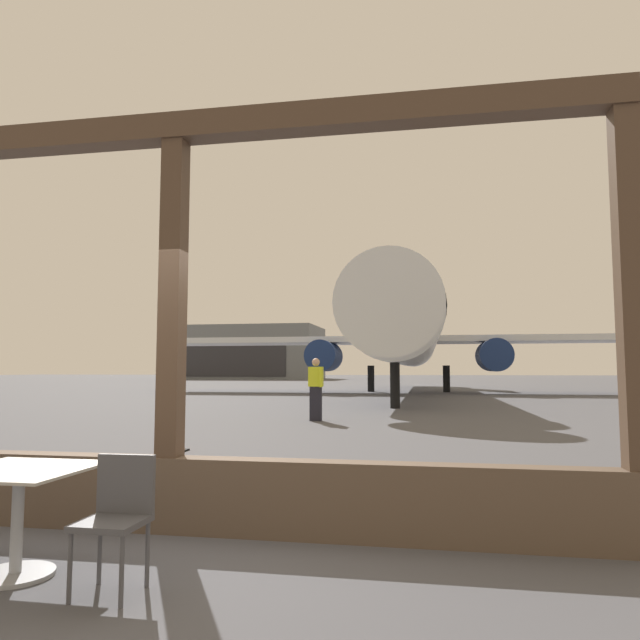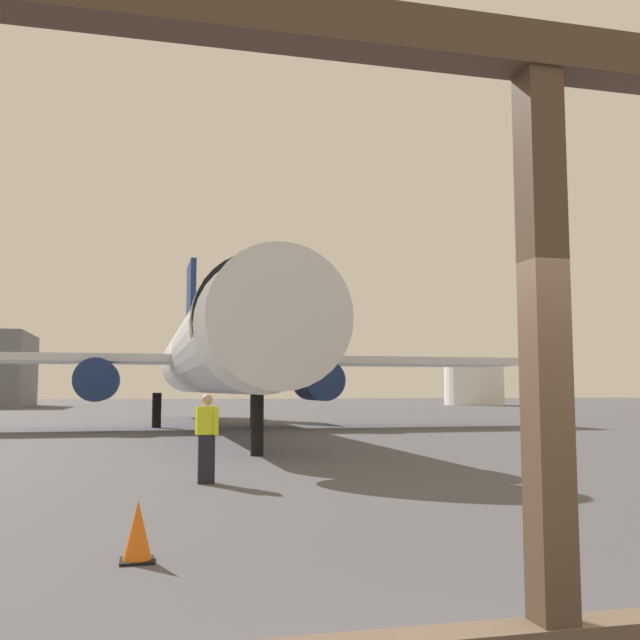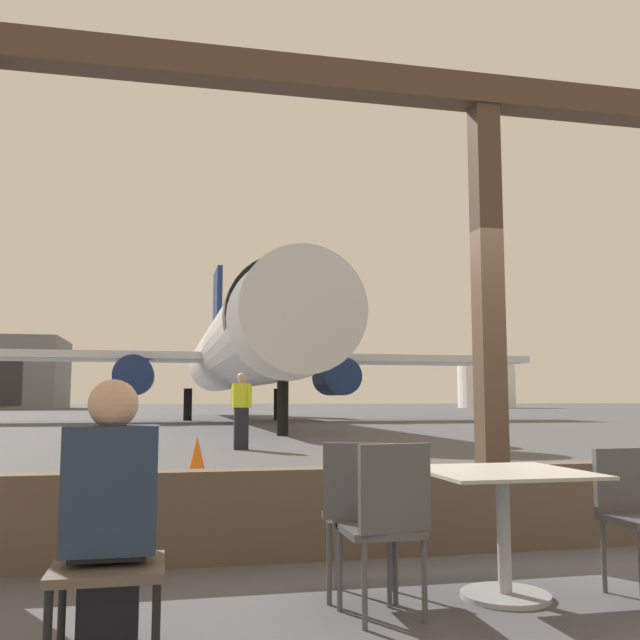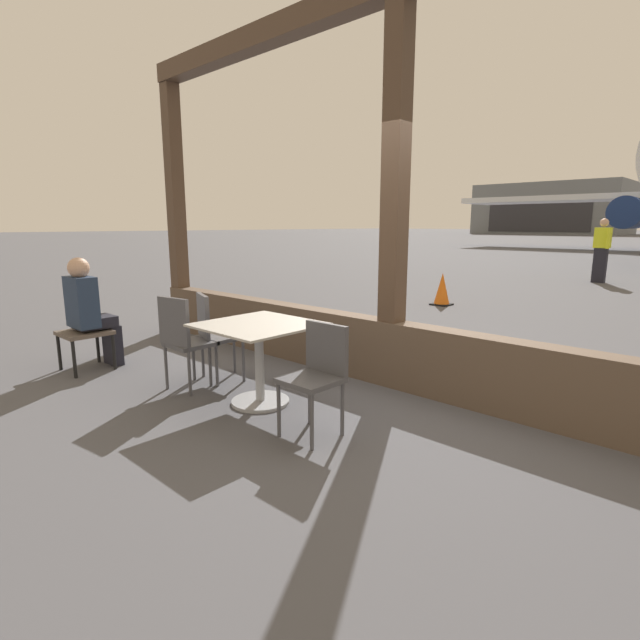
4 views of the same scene
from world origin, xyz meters
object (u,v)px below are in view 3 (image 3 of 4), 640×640
Objects in this scene: traffic_cone at (197,461)px; cafe_chair_aisle_left at (360,506)px; fuel_storage_tank at (486,387)px; lounge_bench at (108,578)px; seated_passenger at (110,507)px; airplane at (239,351)px; cafe_chair_window_left at (387,515)px; ground_crew_worker at (241,410)px; dining_table at (503,515)px; cafe_chair_window_right at (636,506)px.

cafe_chair_aisle_left is at bearing -83.52° from traffic_cone.
fuel_storage_tank is at bearing 61.78° from traffic_cone.
lounge_bench is 0.30m from seated_passenger.
airplane reaches higher than traffic_cone.
cafe_chair_window_left is 88.16m from fuel_storage_tank.
fuel_storage_tank reaches higher than cafe_chair_window_left.
cafe_chair_aisle_left is 1.52m from seated_passenger.
cafe_chair_window_left is at bearing 14.99° from lounge_bench.
dining_table is at bearing -88.90° from ground_crew_worker.
cafe_chair_window_right is 0.69× the size of seated_passenger.
cafe_chair_aisle_left reaches higher than dining_table.
ground_crew_worker is at bearing 87.17° from cafe_chair_aisle_left.
dining_table is at bearing 18.61° from cafe_chair_window_left.
ground_crew_worker is at bearing -95.55° from airplane.
cafe_chair_window_right is 6.52m from traffic_cone.
cafe_chair_aisle_left is 0.13× the size of fuel_storage_tank.
seated_passenger is (-2.19, -0.57, 0.20)m from dining_table.
lounge_bench is at bearing -165.01° from cafe_chair_window_left.
airplane reaches higher than cafe_chair_aisle_left.
dining_table is at bearing -115.49° from fuel_storage_tank.
lounge_bench is 6.66m from traffic_cone.
ground_crew_worker is 2.70× the size of traffic_cone.
fuel_storage_tank is (38.52, 78.92, 2.09)m from cafe_chair_aisle_left.
lounge_bench is at bearing -163.67° from dining_table.
dining_table is 0.85m from cafe_chair_window_left.
cafe_chair_aisle_left is (-1.65, 0.21, 0.02)m from cafe_chair_window_right.
cafe_chair_window_right is 32.12m from airplane.
airplane is 26.28m from traffic_cone.
dining_table is at bearing -7.26° from cafe_chair_aisle_left.
cafe_chair_aisle_left is 0.73× the size of seated_passenger.
ground_crew_worker reaches higher than lounge_bench.
airplane is at bearing 83.23° from seated_passenger.
airplane reaches higher than fuel_storage_tank.
dining_table is 2.28m from lounge_bench.
airplane is at bearing 85.62° from cafe_chair_window_left.
lounge_bench is at bearing -169.89° from cafe_chair_window_right.
cafe_chair_window_left is 0.53× the size of ground_crew_worker.
fuel_storage_tank reaches higher than lounge_bench.
traffic_cone is (-2.32, 6.09, -0.21)m from cafe_chair_window_right.
cafe_chair_aisle_left reaches higher than lounge_bench.
seated_passenger is (-1.39, -0.30, 0.13)m from cafe_chair_window_left.
cafe_chair_aisle_left is 0.03× the size of airplane.
ground_crew_worker is (-1.90, -19.51, -2.65)m from airplane.
dining_table is 2.27m from seated_passenger.
fuel_storage_tank is at bearing 65.02° from cafe_chair_window_right.
traffic_cone is (0.68, 6.55, -0.37)m from seated_passenger.
dining_table is 12.36m from ground_crew_worker.
lounge_bench is (-1.39, -0.37, -0.16)m from cafe_chair_window_left.
lounge_bench is 0.01× the size of airplane.
seated_passenger is (-0.00, 0.07, 0.29)m from lounge_bench.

